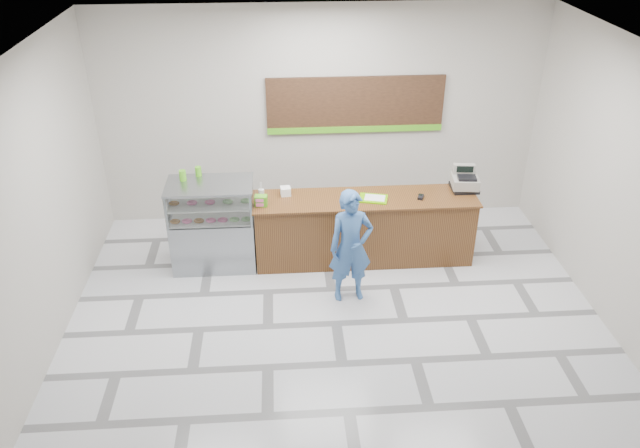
{
  "coord_description": "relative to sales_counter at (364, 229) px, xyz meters",
  "views": [
    {
      "loc": [
        -0.66,
        -6.4,
        5.19
      ],
      "look_at": [
        -0.15,
        0.9,
        0.99
      ],
      "focal_mm": 35.0,
      "sensor_mm": 36.0,
      "label": 1
    }
  ],
  "objects": [
    {
      "name": "serving_tray",
      "position": [
        0.11,
        -0.05,
        0.52
      ],
      "size": [
        0.46,
        0.38,
        0.02
      ],
      "rotation": [
        0.0,
        0.0,
        -0.24
      ],
      "color": "#64C000",
      "rests_on": "sales_counter"
    },
    {
      "name": "green_cup_left",
      "position": [
        -2.59,
        0.14,
        0.89
      ],
      "size": [
        0.1,
        0.1,
        0.15
      ],
      "primitive_type": "cylinder",
      "color": "#50AE1B",
      "rests_on": "display_case"
    },
    {
      "name": "donut_decal",
      "position": [
        0.14,
        -0.11,
        0.52
      ],
      "size": [
        0.18,
        0.18,
        0.0
      ],
      "primitive_type": "cylinder",
      "color": "pink",
      "rests_on": "sales_counter"
    },
    {
      "name": "napkin_box",
      "position": [
        -1.15,
        0.18,
        0.57
      ],
      "size": [
        0.16,
        0.16,
        0.12
      ],
      "primitive_type": "cube",
      "rotation": [
        0.0,
        0.0,
        0.09
      ],
      "color": "white",
      "rests_on": "sales_counter"
    },
    {
      "name": "display_case",
      "position": [
        -2.22,
        -0.0,
        0.16
      ],
      "size": [
        1.22,
        0.72,
        1.33
      ],
      "color": "gray",
      "rests_on": "floor"
    },
    {
      "name": "card_terminal",
      "position": [
        0.8,
        -0.06,
        0.53
      ],
      "size": [
        0.12,
        0.16,
        0.04
      ],
      "primitive_type": "cube",
      "rotation": [
        0.0,
        0.0,
        -0.37
      ],
      "color": "black",
      "rests_on": "sales_counter"
    },
    {
      "name": "back_wall",
      "position": [
        -0.55,
        1.45,
        1.23
      ],
      "size": [
        7.0,
        0.0,
        7.0
      ],
      "primitive_type": "plane",
      "rotation": [
        1.57,
        0.0,
        0.0
      ],
      "color": "#B8B2A9",
      "rests_on": "floor"
    },
    {
      "name": "promo_box",
      "position": [
        -1.5,
        -0.13,
        0.59
      ],
      "size": [
        0.19,
        0.13,
        0.16
      ],
      "primitive_type": "cube",
      "rotation": [
        0.0,
        0.0,
        -0.1
      ],
      "color": "#50AE1B",
      "rests_on": "sales_counter"
    },
    {
      "name": "cash_register",
      "position": [
        1.5,
        0.18,
        0.65
      ],
      "size": [
        0.42,
        0.43,
        0.36
      ],
      "rotation": [
        0.0,
        0.0,
        -0.11
      ],
      "color": "black",
      "rests_on": "sales_counter"
    },
    {
      "name": "floor",
      "position": [
        -0.55,
        -1.55,
        -0.52
      ],
      "size": [
        7.0,
        7.0,
        0.0
      ],
      "primitive_type": "plane",
      "color": "silver",
      "rests_on": "ground"
    },
    {
      "name": "ceiling",
      "position": [
        -0.55,
        -1.55,
        2.98
      ],
      "size": [
        7.0,
        7.0,
        0.0
      ],
      "primitive_type": "plane",
      "rotation": [
        3.14,
        0.0,
        0.0
      ],
      "color": "silver",
      "rests_on": "back_wall"
    },
    {
      "name": "customer",
      "position": [
        -0.31,
        -0.96,
        0.29
      ],
      "size": [
        0.63,
        0.45,
        1.62
      ],
      "primitive_type": "imported",
      "rotation": [
        0.0,
        0.0,
        0.11
      ],
      "color": "#3864A3",
      "rests_on": "floor"
    },
    {
      "name": "menu_board",
      "position": [
        -0.0,
        1.41,
        1.42
      ],
      "size": [
        2.8,
        0.06,
        0.9
      ],
      "color": "black",
      "rests_on": "back_wall"
    },
    {
      "name": "straw_cup",
      "position": [
        -1.5,
        0.13,
        0.57
      ],
      "size": [
        0.08,
        0.08,
        0.12
      ],
      "primitive_type": "cylinder",
      "color": "silver",
      "rests_on": "sales_counter"
    },
    {
      "name": "green_cup_right",
      "position": [
        -2.39,
        0.28,
        0.88
      ],
      "size": [
        0.09,
        0.09,
        0.14
      ],
      "primitive_type": "cylinder",
      "color": "#50AE1B",
      "rests_on": "display_case"
    },
    {
      "name": "sales_counter",
      "position": [
        0.0,
        0.0,
        0.0
      ],
      "size": [
        3.26,
        0.76,
        1.03
      ],
      "color": "brown",
      "rests_on": "floor"
    }
  ]
}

